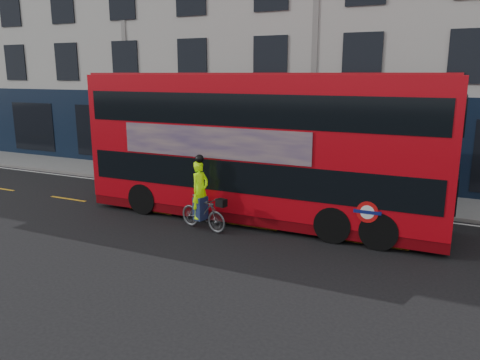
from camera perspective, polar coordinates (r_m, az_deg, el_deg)
The scene contains 8 objects.
ground at distance 14.09m, azimuth -1.11°, elevation -7.43°, with size 120.00×120.00×0.00m, color black.
pavement at distance 19.84m, azimuth 7.28°, elevation -1.31°, with size 60.00×3.00×0.12m, color gray.
kerb at distance 18.47m, azimuth 5.82°, elevation -2.33°, with size 60.00×0.12×0.13m, color slate.
building_terrace at distance 25.59m, azimuth 12.54°, elevation 18.44°, with size 50.00×10.07×15.00m.
road_edge_line at distance 18.21m, azimuth 5.50°, elevation -2.74°, with size 58.00×0.10×0.01m, color silver.
lane_dashes at distance 15.36m, azimuth 1.40°, elevation -5.66°, with size 58.00×0.12×0.01m, color gold, non-canonical shape.
bus at distance 15.62m, azimuth 2.66°, elevation 4.13°, with size 12.18×2.83×4.91m.
cyclist at distance 14.90m, azimuth -4.65°, elevation -3.04°, with size 1.92×0.93×2.43m.
Camera 1 is at (5.90, -11.82, 4.89)m, focal length 35.00 mm.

